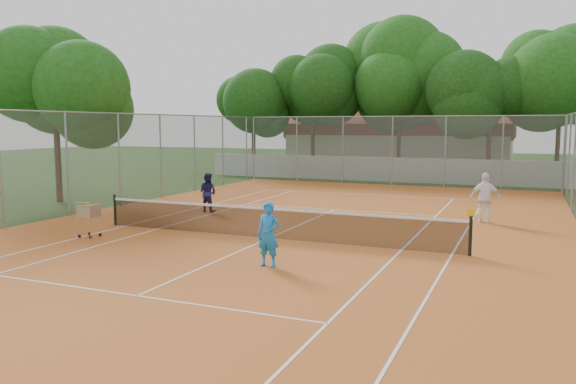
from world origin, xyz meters
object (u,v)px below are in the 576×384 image
at_px(player_far_left, 208,192).
at_px(ball_hopper, 89,219).
at_px(tennis_net, 269,223).
at_px(player_near, 268,235).
at_px(clubhouse, 401,142).
at_px(player_far_right, 485,198).

xyz_separation_m(player_far_left, ball_hopper, (-0.66, -5.98, -0.21)).
relative_size(tennis_net, player_near, 7.36).
relative_size(clubhouse, player_far_left, 10.45).
relative_size(player_near, player_far_right, 0.90).
bearing_deg(player_far_right, clubhouse, -75.53).
bearing_deg(clubhouse, player_near, -83.87).
xyz_separation_m(clubhouse, player_near, (3.46, -32.16, -1.37)).
xyz_separation_m(player_near, player_far_left, (-6.01, 7.09, -0.02)).
bearing_deg(tennis_net, player_near, -65.24).
height_order(player_far_right, ball_hopper, player_far_right).
relative_size(clubhouse, player_far_right, 9.13).
bearing_deg(ball_hopper, player_far_right, 53.58).
height_order(tennis_net, player_near, player_near).
xyz_separation_m(tennis_net, ball_hopper, (-5.21, -2.05, 0.08)).
height_order(player_near, player_far_left, player_near).
bearing_deg(player_far_right, ball_hopper, 30.27).
bearing_deg(player_far_left, player_far_right, -165.84).
distance_m(player_near, player_far_left, 9.30).
height_order(player_far_left, player_far_right, player_far_right).
distance_m(tennis_net, player_near, 3.49).
bearing_deg(player_near, player_far_right, 64.64).
height_order(player_near, player_far_right, player_far_right).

